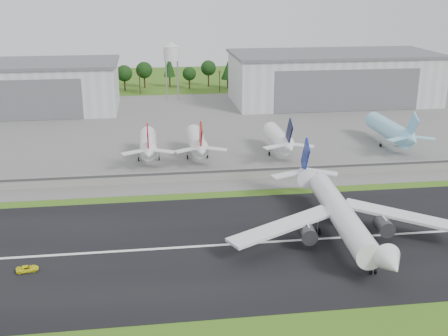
{
  "coord_description": "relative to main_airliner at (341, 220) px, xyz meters",
  "views": [
    {
      "loc": [
        -18.02,
        -107.91,
        58.8
      ],
      "look_at": [
        2.38,
        40.0,
        9.0
      ],
      "focal_mm": 45.0,
      "sensor_mm": 36.0,
      "label": 1
    }
  ],
  "objects": [
    {
      "name": "apron",
      "position": [
        -26.35,
        110.44,
        -4.84
      ],
      "size": [
        320.0,
        150.0,
        0.1
      ],
      "primitive_type": "cube",
      "color": "slate",
      "rests_on": "ground"
    },
    {
      "name": "parked_jet_skyblue",
      "position": [
        44.4,
        72.05,
        1.68
      ],
      "size": [
        7.36,
        37.29,
        17.15
      ],
      "color": "#8AD3EF",
      "rests_on": "ground"
    },
    {
      "name": "ground",
      "position": [
        -26.35,
        -9.56,
        -4.89
      ],
      "size": [
        600.0,
        600.0,
        0.0
      ],
      "primitive_type": "plane",
      "color": "#335C15",
      "rests_on": "ground"
    },
    {
      "name": "utility_poles",
      "position": [
        -26.35,
        190.44,
        -4.89
      ],
      "size": [
        230.0,
        3.0,
        12.0
      ],
      "primitive_type": null,
      "color": "black",
      "rests_on": "ground"
    },
    {
      "name": "parked_jet_red_a",
      "position": [
        -44.87,
        67.0,
        1.28
      ],
      "size": [
        7.36,
        31.29,
        16.68
      ],
      "color": "white",
      "rests_on": "ground"
    },
    {
      "name": "main_airliner",
      "position": [
        0.0,
        0.0,
        0.0
      ],
      "size": [
        57.16,
        59.25,
        18.17
      ],
      "rotation": [
        0.0,
        0.0,
        3.07
      ],
      "color": "white",
      "rests_on": "runway"
    },
    {
      "name": "hangar_east",
      "position": [
        48.65,
        155.35,
        7.73
      ],
      "size": [
        102.0,
        47.0,
        25.2
      ],
      "color": "silver",
      "rests_on": "ground"
    },
    {
      "name": "ground_vehicle",
      "position": [
        -71.32,
        -6.39,
        -4.15
      ],
      "size": [
        4.95,
        2.97,
        1.29
      ],
      "primitive_type": "imported",
      "rotation": [
        0.0,
        0.0,
        1.76
      ],
      "color": "yellow",
      "rests_on": "runway"
    },
    {
      "name": "blast_fence",
      "position": [
        -26.35,
        45.42,
        -3.09
      ],
      "size": [
        240.0,
        0.61,
        3.5
      ],
      "color": "gray",
      "rests_on": "ground"
    },
    {
      "name": "water_tower",
      "position": [
        -31.35,
        175.44,
        19.66
      ],
      "size": [
        8.4,
        8.4,
        29.4
      ],
      "color": "#99999E",
      "rests_on": "ground"
    },
    {
      "name": "parked_jet_navy",
      "position": [
        0.96,
        67.01,
        1.35
      ],
      "size": [
        7.36,
        31.29,
        16.76
      ],
      "color": "white",
      "rests_on": "ground"
    },
    {
      "name": "runway",
      "position": [
        -26.35,
        0.44,
        -4.84
      ],
      "size": [
        320.0,
        60.0,
        0.1
      ],
      "primitive_type": "cube",
      "color": "black",
      "rests_on": "ground"
    },
    {
      "name": "runway_centerline",
      "position": [
        -26.35,
        0.44,
        -4.78
      ],
      "size": [
        220.0,
        1.0,
        0.02
      ],
      "primitive_type": "cube",
      "color": "white",
      "rests_on": "runway"
    },
    {
      "name": "treeline",
      "position": [
        -26.35,
        205.44,
        -4.89
      ],
      "size": [
        320.0,
        16.0,
        22.0
      ],
      "primitive_type": null,
      "color": "black",
      "rests_on": "ground"
    },
    {
      "name": "parked_jet_red_b",
      "position": [
        -28.06,
        67.01,
        1.35
      ],
      "size": [
        7.36,
        31.29,
        16.75
      ],
      "color": "silver",
      "rests_on": "ground"
    },
    {
      "name": "hangar_west",
      "position": [
        -106.35,
        155.35,
        6.74
      ],
      "size": [
        97.0,
        44.0,
        23.2
      ],
      "color": "silver",
      "rests_on": "ground"
    }
  ]
}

